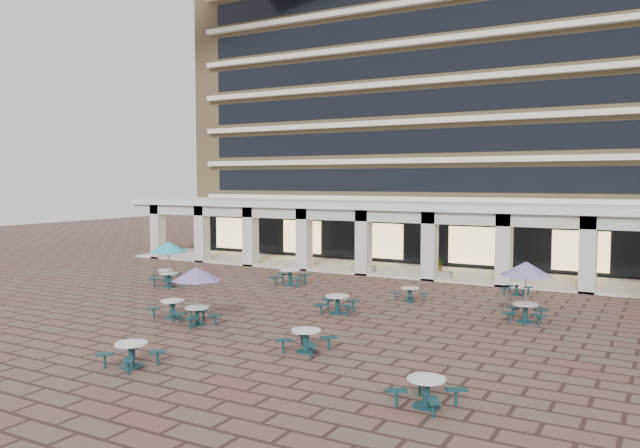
# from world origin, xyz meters

# --- Properties ---
(ground) EXTENTS (120.00, 120.00, 0.00)m
(ground) POSITION_xyz_m (0.00, 0.00, 0.00)
(ground) COLOR brown
(ground) RESTS_ON ground
(apartment_building) EXTENTS (40.00, 15.50, 25.20)m
(apartment_building) POSITION_xyz_m (0.00, 25.47, 12.60)
(apartment_building) COLOR #987E56
(apartment_building) RESTS_ON ground
(retail_arcade) EXTENTS (42.00, 6.60, 4.40)m
(retail_arcade) POSITION_xyz_m (0.00, 14.80, 3.00)
(retail_arcade) COLOR white
(retail_arcade) RESTS_ON ground
(picnic_table_1) EXTENTS (1.80, 1.80, 0.76)m
(picnic_table_1) POSITION_xyz_m (-0.24, -8.25, 0.45)
(picnic_table_1) COLOR #13393A
(picnic_table_1) RESTS_ON ground
(picnic_table_3) EXTENTS (1.91, 1.91, 0.75)m
(picnic_table_3) POSITION_xyz_m (8.87, -7.01, 0.45)
(picnic_table_3) COLOR #13393A
(picnic_table_3) RESTS_ON ground
(picnic_table_4) EXTENTS (2.10, 2.10, 2.43)m
(picnic_table_4) POSITION_xyz_m (-9.49, 3.34, 2.06)
(picnic_table_4) COLOR #13393A
(picnic_table_4) RESTS_ON ground
(picnic_table_5) EXTENTS (1.70, 1.70, 0.75)m
(picnic_table_5) POSITION_xyz_m (-3.95, -2.39, 0.45)
(picnic_table_5) COLOR #13393A
(picnic_table_5) RESTS_ON ground
(picnic_table_6) EXTENTS (2.00, 2.00, 2.31)m
(picnic_table_6) POSITION_xyz_m (-2.21, -2.88, 1.96)
(picnic_table_6) COLOR #13393A
(picnic_table_6) RESTS_ON ground
(picnic_table_7) EXTENTS (1.77, 1.77, 0.76)m
(picnic_table_7) POSITION_xyz_m (3.60, -4.12, 0.45)
(picnic_table_7) COLOR #13393A
(picnic_table_7) RESTS_ON ground
(picnic_table_8) EXTENTS (1.56, 1.56, 0.65)m
(picnic_table_8) POSITION_xyz_m (-10.97, 4.67, 0.39)
(picnic_table_8) COLOR #13393A
(picnic_table_8) RESTS_ON ground
(picnic_table_9) EXTENTS (2.05, 2.05, 0.79)m
(picnic_table_9) POSITION_xyz_m (1.69, 1.76, 0.47)
(picnic_table_9) COLOR #13393A
(picnic_table_9) RESTS_ON ground
(picnic_table_10) EXTENTS (1.78, 1.78, 0.65)m
(picnic_table_10) POSITION_xyz_m (3.41, 5.93, 0.39)
(picnic_table_10) COLOR #13393A
(picnic_table_10) RESTS_ON ground
(picnic_table_11) EXTENTS (2.13, 2.13, 2.46)m
(picnic_table_11) POSITION_xyz_m (9.14, 4.05, 2.09)
(picnic_table_11) COLOR #13393A
(picnic_table_11) RESTS_ON ground
(picnic_table_12) EXTENTS (2.25, 2.25, 0.87)m
(picnic_table_12) POSITION_xyz_m (-4.02, 6.99, 0.52)
(picnic_table_12) COLOR #13393A
(picnic_table_12) RESTS_ON ground
(picnic_table_13) EXTENTS (1.52, 1.52, 0.64)m
(picnic_table_13) POSITION_xyz_m (7.53, 10.00, 0.38)
(picnic_table_13) COLOR #13393A
(picnic_table_13) RESTS_ON ground
(planter_left) EXTENTS (1.50, 0.78, 1.27)m
(planter_left) POSITION_xyz_m (-2.36, 12.90, 0.51)
(planter_left) COLOR gray
(planter_left) RESTS_ON ground
(planter_right) EXTENTS (1.50, 0.63, 1.29)m
(planter_right) POSITION_xyz_m (2.51, 12.90, 0.53)
(planter_right) COLOR gray
(planter_right) RESTS_ON ground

